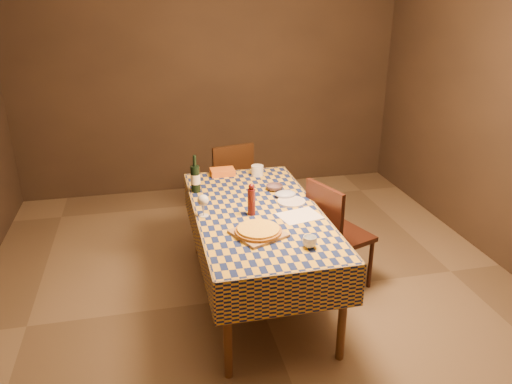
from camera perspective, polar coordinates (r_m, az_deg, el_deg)
room at (r=3.56m, az=0.18°, el=6.41°), size 5.00×5.10×2.70m
dining_table at (r=3.80m, az=0.17°, el=-3.16°), size 0.94×1.84×0.77m
cutting_board at (r=3.40m, az=0.28°, el=-4.76°), size 0.41×0.41×0.02m
pizza at (r=3.39m, az=0.28°, el=-4.38°), size 0.35×0.35×0.03m
pepper_mill at (r=3.65m, az=-0.52°, el=-0.95°), size 0.07×0.07×0.24m
bowl at (r=4.14m, az=2.12°, el=0.51°), size 0.16×0.16×0.04m
wine_glass at (r=3.65m, az=-6.06°, el=-1.03°), size 0.09×0.09×0.17m
wine_bottle at (r=4.10m, az=-6.94°, el=1.57°), size 0.09×0.09×0.31m
deli_tub at (r=4.45m, az=0.15°, el=2.48°), size 0.12×0.12×0.09m
takeout_container at (r=4.48m, az=-3.85°, el=2.31°), size 0.21×0.15×0.05m
white_plate at (r=3.91m, az=4.06°, el=-1.08°), size 0.29×0.29×0.01m
tumbler at (r=3.25m, az=6.15°, el=-5.68°), size 0.12×0.12×0.07m
flour_patch at (r=3.69m, az=5.00°, el=-2.73°), size 0.34×0.29×0.00m
flour_bag at (r=4.00m, az=3.37°, el=-0.23°), size 0.20×0.16×0.05m
chair_far at (r=5.02m, az=-3.07°, el=1.23°), size 0.50×0.51×0.93m
chair_right at (r=4.06m, az=8.87°, el=-4.37°), size 0.55×0.54×0.93m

